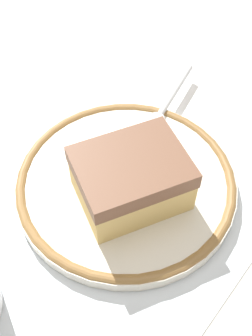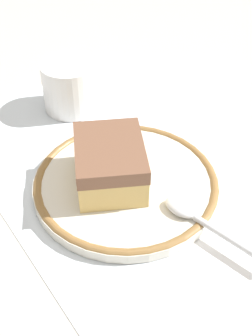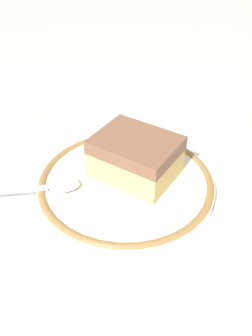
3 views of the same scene
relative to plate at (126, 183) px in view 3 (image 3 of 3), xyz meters
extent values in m
plane|color=#B7B2A8|center=(-0.01, -0.01, -0.01)|extent=(2.40, 2.40, 0.00)
cube|color=silver|center=(-0.01, -0.01, -0.01)|extent=(0.56, 0.30, 0.00)
cylinder|color=silver|center=(0.00, 0.00, 0.00)|extent=(0.22, 0.22, 0.01)
torus|color=olive|center=(0.00, 0.00, 0.00)|extent=(0.22, 0.22, 0.01)
cube|color=#DBB76B|center=(0.01, 0.01, 0.02)|extent=(0.12, 0.11, 0.04)
cube|color=brown|center=(0.01, 0.01, 0.05)|extent=(0.12, 0.12, 0.02)
ellipsoid|color=silver|center=(-0.07, -0.02, 0.01)|extent=(0.04, 0.03, 0.01)
cylinder|color=silver|center=(-0.14, -0.04, 0.01)|extent=(0.09, 0.03, 0.01)
camera|label=1|loc=(0.20, 0.16, 0.35)|focal=45.97mm
camera|label=2|loc=(-0.31, 0.21, 0.37)|focal=46.67mm
camera|label=3|loc=(0.03, -0.35, 0.30)|focal=38.68mm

